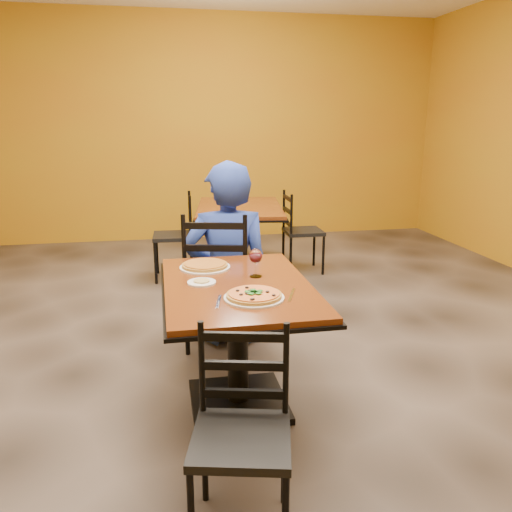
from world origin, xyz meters
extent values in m
cube|color=black|center=(0.00, 0.00, 0.00)|extent=(7.00, 8.00, 0.01)
cube|color=#A77F12|center=(0.00, 4.00, 1.50)|extent=(7.00, 0.01, 3.00)
cube|color=#663210|center=(0.00, -0.50, 0.73)|extent=(0.80, 1.20, 0.03)
cube|color=black|center=(0.00, -0.50, 0.71)|extent=(0.83, 1.23, 0.02)
cylinder|color=black|center=(0.00, -0.50, 0.37)|extent=(0.12, 0.12, 0.66)
cube|color=black|center=(0.00, -0.50, 0.02)|extent=(0.55, 0.55, 0.04)
cube|color=#663210|center=(0.42, 2.11, 0.73)|extent=(1.04, 1.41, 0.03)
cube|color=black|center=(0.42, 2.11, 0.71)|extent=(1.07, 1.44, 0.02)
cylinder|color=black|center=(0.42, 2.11, 0.37)|extent=(0.13, 0.13, 0.66)
cube|color=black|center=(0.42, 2.11, 0.02)|extent=(0.67, 0.67, 0.04)
imported|color=#1B2999|center=(0.07, 0.47, 0.68)|extent=(0.68, 0.47, 1.35)
cylinder|color=white|center=(0.05, -0.76, 0.76)|extent=(0.31, 0.31, 0.01)
cylinder|color=maroon|center=(0.05, -0.76, 0.77)|extent=(0.28, 0.28, 0.02)
cylinder|color=white|center=(-0.15, -0.15, 0.76)|extent=(0.31, 0.31, 0.01)
cylinder|color=gold|center=(-0.15, -0.15, 0.77)|extent=(0.28, 0.28, 0.02)
cylinder|color=white|center=(-0.19, -0.45, 0.76)|extent=(0.16, 0.16, 0.01)
cylinder|color=tan|center=(-0.19, -0.45, 0.76)|extent=(0.09, 0.09, 0.01)
cube|color=silver|center=(-0.14, -0.77, 0.75)|extent=(0.05, 0.19, 0.00)
cube|color=silver|center=(0.25, -0.74, 0.75)|extent=(0.09, 0.20, 0.00)
camera|label=1|loc=(-0.40, -3.19, 1.64)|focal=36.04mm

